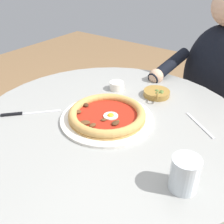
{
  "coord_description": "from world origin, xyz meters",
  "views": [
    {
      "loc": [
        -0.47,
        0.63,
        1.26
      ],
      "look_at": [
        -0.02,
        0.01,
        0.79
      ],
      "focal_mm": 41.55,
      "sensor_mm": 36.0,
      "label": 1
    }
  ],
  "objects_px": {
    "dining_table": "(110,146)",
    "diner_person": "(207,113)",
    "pizza_on_plate": "(107,115)",
    "olive_pan": "(157,93)",
    "cafe_chair_diner": "(224,99)",
    "steak_knife": "(22,114)",
    "fork_utensil": "(200,125)",
    "water_glass": "(184,176)",
    "ramekin_capers": "(117,85)"
  },
  "relations": [
    {
      "from": "water_glass",
      "to": "ramekin_capers",
      "type": "bearing_deg",
      "value": -37.95
    },
    {
      "from": "diner_person",
      "to": "pizza_on_plate",
      "type": "bearing_deg",
      "value": 74.79
    },
    {
      "from": "water_glass",
      "to": "olive_pan",
      "type": "relative_size",
      "value": 0.75
    },
    {
      "from": "pizza_on_plate",
      "to": "ramekin_capers",
      "type": "relative_size",
      "value": 5.39
    },
    {
      "from": "dining_table",
      "to": "water_glass",
      "type": "relative_size",
      "value": 10.52
    },
    {
      "from": "water_glass",
      "to": "ramekin_capers",
      "type": "height_order",
      "value": "water_glass"
    },
    {
      "from": "water_glass",
      "to": "olive_pan",
      "type": "distance_m",
      "value": 0.5
    },
    {
      "from": "ramekin_capers",
      "to": "olive_pan",
      "type": "relative_size",
      "value": 0.49
    },
    {
      "from": "olive_pan",
      "to": "dining_table",
      "type": "bearing_deg",
      "value": 78.35
    },
    {
      "from": "olive_pan",
      "to": "ramekin_capers",
      "type": "bearing_deg",
      "value": 15.75
    },
    {
      "from": "diner_person",
      "to": "cafe_chair_diner",
      "type": "distance_m",
      "value": 0.15
    },
    {
      "from": "water_glass",
      "to": "diner_person",
      "type": "bearing_deg",
      "value": -78.54
    },
    {
      "from": "ramekin_capers",
      "to": "cafe_chair_diner",
      "type": "relative_size",
      "value": 0.07
    },
    {
      "from": "cafe_chair_diner",
      "to": "dining_table",
      "type": "bearing_deg",
      "value": 74.84
    },
    {
      "from": "ramekin_capers",
      "to": "olive_pan",
      "type": "xyz_separation_m",
      "value": [
        -0.17,
        -0.05,
        -0.01
      ]
    },
    {
      "from": "water_glass",
      "to": "fork_utensil",
      "type": "relative_size",
      "value": 0.68
    },
    {
      "from": "dining_table",
      "to": "diner_person",
      "type": "relative_size",
      "value": 0.86
    },
    {
      "from": "water_glass",
      "to": "olive_pan",
      "type": "height_order",
      "value": "water_glass"
    },
    {
      "from": "fork_utensil",
      "to": "diner_person",
      "type": "distance_m",
      "value": 0.57
    },
    {
      "from": "fork_utensil",
      "to": "cafe_chair_diner",
      "type": "xyz_separation_m",
      "value": [
        0.06,
        -0.65,
        -0.2
      ]
    },
    {
      "from": "dining_table",
      "to": "diner_person",
      "type": "distance_m",
      "value": 0.69
    },
    {
      "from": "dining_table",
      "to": "diner_person",
      "type": "bearing_deg",
      "value": -105.02
    },
    {
      "from": "steak_knife",
      "to": "diner_person",
      "type": "xyz_separation_m",
      "value": [
        -0.46,
        -0.82,
        -0.25
      ]
    },
    {
      "from": "water_glass",
      "to": "ramekin_capers",
      "type": "xyz_separation_m",
      "value": [
        0.46,
        -0.36,
        -0.02
      ]
    },
    {
      "from": "dining_table",
      "to": "fork_utensil",
      "type": "distance_m",
      "value": 0.34
    },
    {
      "from": "water_glass",
      "to": "fork_utensil",
      "type": "xyz_separation_m",
      "value": [
        0.06,
        -0.3,
        -0.04
      ]
    },
    {
      "from": "steak_knife",
      "to": "fork_utensil",
      "type": "distance_m",
      "value": 0.64
    },
    {
      "from": "diner_person",
      "to": "steak_knife",
      "type": "bearing_deg",
      "value": 60.99
    },
    {
      "from": "ramekin_capers",
      "to": "olive_pan",
      "type": "distance_m",
      "value": 0.18
    },
    {
      "from": "steak_knife",
      "to": "cafe_chair_diner",
      "type": "relative_size",
      "value": 0.18
    },
    {
      "from": "steak_knife",
      "to": "cafe_chair_diner",
      "type": "height_order",
      "value": "cafe_chair_diner"
    },
    {
      "from": "dining_table",
      "to": "pizza_on_plate",
      "type": "bearing_deg",
      "value": 65.42
    },
    {
      "from": "ramekin_capers",
      "to": "olive_pan",
      "type": "height_order",
      "value": "olive_pan"
    },
    {
      "from": "olive_pan",
      "to": "fork_utensil",
      "type": "distance_m",
      "value": 0.25
    },
    {
      "from": "olive_pan",
      "to": "pizza_on_plate",
      "type": "bearing_deg",
      "value": 77.72
    },
    {
      "from": "olive_pan",
      "to": "steak_knife",
      "type": "bearing_deg",
      "value": 51.76
    },
    {
      "from": "olive_pan",
      "to": "water_glass",
      "type": "bearing_deg",
      "value": 125.35
    },
    {
      "from": "fork_utensil",
      "to": "pizza_on_plate",
      "type": "bearing_deg",
      "value": 29.8
    },
    {
      "from": "water_glass",
      "to": "cafe_chair_diner",
      "type": "distance_m",
      "value": 0.98
    },
    {
      "from": "olive_pan",
      "to": "cafe_chair_diner",
      "type": "distance_m",
      "value": 0.61
    },
    {
      "from": "fork_utensil",
      "to": "diner_person",
      "type": "relative_size",
      "value": 0.12
    },
    {
      "from": "steak_knife",
      "to": "diner_person",
      "type": "relative_size",
      "value": 0.14
    },
    {
      "from": "olive_pan",
      "to": "fork_utensil",
      "type": "relative_size",
      "value": 0.92
    },
    {
      "from": "diner_person",
      "to": "fork_utensil",
      "type": "bearing_deg",
      "value": 101.18
    },
    {
      "from": "olive_pan",
      "to": "cafe_chair_diner",
      "type": "xyz_separation_m",
      "value": [
        -0.16,
        -0.54,
        -0.21
      ]
    },
    {
      "from": "dining_table",
      "to": "olive_pan",
      "type": "bearing_deg",
      "value": -101.65
    },
    {
      "from": "pizza_on_plate",
      "to": "olive_pan",
      "type": "relative_size",
      "value": 2.65
    },
    {
      "from": "dining_table",
      "to": "ramekin_capers",
      "type": "relative_size",
      "value": 15.95
    },
    {
      "from": "pizza_on_plate",
      "to": "dining_table",
      "type": "bearing_deg",
      "value": -114.58
    },
    {
      "from": "ramekin_capers",
      "to": "fork_utensil",
      "type": "relative_size",
      "value": 0.45
    }
  ]
}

